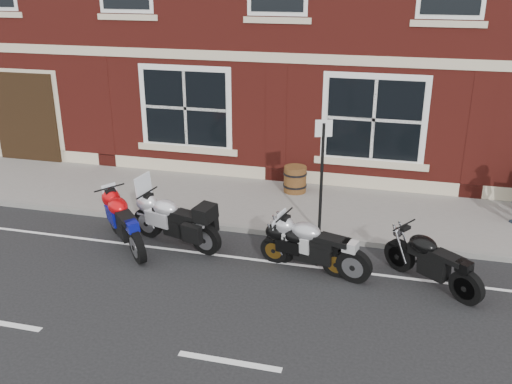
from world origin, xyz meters
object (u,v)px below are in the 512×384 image
moto_sport_red (126,220)px  moto_sport_black (304,246)px  moto_sport_silver (315,243)px  barrel_planter (295,179)px  moto_touring_silver (174,218)px  moto_naked_black (432,258)px  parking_sign (322,169)px

moto_sport_red → moto_sport_black: size_ratio=0.96×
moto_sport_silver → barrel_planter: (-1.11, 3.76, -0.12)m
moto_sport_red → barrel_planter: size_ratio=2.65×
moto_touring_silver → moto_sport_black: bearing=-80.1°
moto_sport_silver → moto_naked_black: 2.14m
moto_touring_silver → moto_sport_silver: (3.05, -0.39, -0.02)m
moto_sport_silver → barrel_planter: moto_sport_silver is taller
moto_sport_red → moto_sport_silver: bearing=-44.3°
moto_touring_silver → barrel_planter: 3.88m
moto_sport_black → parking_sign: 1.81m
moto_sport_black → moto_touring_silver: bearing=94.3°
moto_touring_silver → moto_naked_black: size_ratio=1.25×
moto_naked_black → parking_sign: (-2.27, 1.48, 1.02)m
barrel_planter → parking_sign: parking_sign is taller
moto_sport_red → moto_naked_black: size_ratio=1.02×
moto_sport_red → moto_naked_black: (6.14, -0.08, -0.05)m
parking_sign → moto_sport_black: bearing=-112.4°
moto_sport_black → barrel_planter: (-0.89, 3.74, -0.03)m
moto_sport_red → parking_sign: parking_sign is taller
barrel_planter → moto_sport_red: bearing=-128.1°
barrel_planter → moto_naked_black: bearing=-49.2°
moto_touring_silver → moto_sport_silver: moto_touring_silver is taller
moto_sport_red → moto_sport_black: 3.78m
moto_sport_red → moto_sport_black: moto_sport_red is taller
moto_sport_silver → moto_touring_silver: bearing=99.7°
moto_sport_silver → parking_sign: 1.78m
moto_touring_silver → barrel_planter: bearing=-12.5°
moto_touring_silver → moto_sport_red: size_ratio=1.23×
moto_sport_red → moto_sport_silver: size_ratio=0.82×
moto_sport_silver → moto_sport_red: bearing=106.1°
moto_naked_black → moto_sport_red: bearing=127.9°
moto_sport_black → moto_sport_silver: 0.24m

